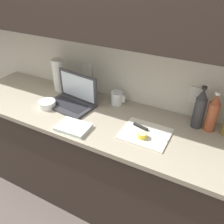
# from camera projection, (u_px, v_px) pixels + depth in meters

# --- Properties ---
(ground_plane) EXTENTS (12.00, 12.00, 0.00)m
(ground_plane) POSITION_uv_depth(u_px,v_px,m) (96.00, 192.00, 2.25)
(ground_plane) COLOR #564C47
(ground_plane) RESTS_ON ground
(wall_back) EXTENTS (5.20, 0.38, 2.60)m
(wall_back) POSITION_uv_depth(u_px,v_px,m) (107.00, 14.00, 1.59)
(wall_back) COLOR silver
(wall_back) RESTS_ON ground_plane
(counter_unit) EXTENTS (2.24, 0.63, 0.89)m
(counter_unit) POSITION_uv_depth(u_px,v_px,m) (93.00, 156.00, 2.02)
(counter_unit) COLOR #332823
(counter_unit) RESTS_ON ground_plane
(laptop) EXTENTS (0.40, 0.28, 0.25)m
(laptop) POSITION_uv_depth(u_px,v_px,m) (73.00, 98.00, 1.86)
(laptop) COLOR #333338
(laptop) RESTS_ON counter_unit
(cutting_board) EXTENTS (0.32, 0.27, 0.01)m
(cutting_board) POSITION_uv_depth(u_px,v_px,m) (145.00, 133.00, 1.57)
(cutting_board) COLOR silver
(cutting_board) RESTS_ON counter_unit
(knife) EXTENTS (0.27, 0.09, 0.02)m
(knife) POSITION_uv_depth(u_px,v_px,m) (144.00, 129.00, 1.59)
(knife) COLOR silver
(knife) RESTS_ON cutting_board
(lemon_half_cut) EXTENTS (0.06, 0.06, 0.03)m
(lemon_half_cut) POSITION_uv_depth(u_px,v_px,m) (142.00, 135.00, 1.52)
(lemon_half_cut) COLOR yellow
(lemon_half_cut) RESTS_ON cutting_board
(bottle_green_soda) EXTENTS (0.07, 0.07, 0.31)m
(bottle_green_soda) POSITION_uv_depth(u_px,v_px,m) (200.00, 109.00, 1.57)
(bottle_green_soda) COLOR #333338
(bottle_green_soda) RESTS_ON counter_unit
(bottle_oil_tall) EXTENTS (0.07, 0.07, 0.29)m
(bottle_oil_tall) POSITION_uv_depth(u_px,v_px,m) (213.00, 113.00, 1.54)
(bottle_oil_tall) COLOR #A34C2D
(bottle_oil_tall) RESTS_ON counter_unit
(measuring_cup) EXTENTS (0.12, 0.10, 0.10)m
(measuring_cup) POSITION_uv_depth(u_px,v_px,m) (117.00, 98.00, 1.87)
(measuring_cup) COLOR silver
(measuring_cup) RESTS_ON counter_unit
(bowl_white) EXTENTS (0.13, 0.13, 0.05)m
(bowl_white) POSITION_uv_depth(u_px,v_px,m) (47.00, 104.00, 1.85)
(bowl_white) COLOR white
(bowl_white) RESTS_ON counter_unit
(paper_towel_roll) EXTENTS (0.11, 0.11, 0.28)m
(paper_towel_roll) POSITION_uv_depth(u_px,v_px,m) (59.00, 75.00, 2.04)
(paper_towel_roll) COLOR white
(paper_towel_roll) RESTS_ON counter_unit
(dish_towel) EXTENTS (0.23, 0.17, 0.02)m
(dish_towel) POSITION_uv_depth(u_px,v_px,m) (73.00, 127.00, 1.61)
(dish_towel) COLOR white
(dish_towel) RESTS_ON counter_unit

